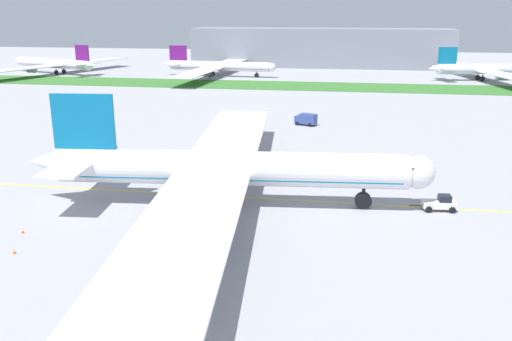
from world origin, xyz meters
The scene contains 13 objects.
ground_plane centered at (0.00, 0.00, 0.00)m, with size 600.00×600.00×0.00m, color #9E9EA3.
apron_taxi_line centered at (0.00, 2.16, 0.00)m, with size 280.00×0.36×0.01m, color yellow.
grass_median_strip centered at (0.00, 124.34, 0.05)m, with size 320.00×24.00×0.10m, color #38722D.
airliner_foreground centered at (4.46, -1.34, 5.32)m, with size 57.36×93.47×15.65m.
pushback_tug centered at (34.43, 1.34, 1.02)m, with size 6.37×2.71×2.24m.
ground_crew_wingwalker_port centered at (5.71, -21.22, 1.00)m, with size 0.36×0.56×1.65m.
traffic_cone_near_nose centered at (-18.08, -15.42, 0.28)m, with size 0.36×0.36×0.58m.
traffic_cone_port_wing centered at (-15.69, -20.98, 0.28)m, with size 0.36×0.36×0.58m.
service_truck_baggage_loader centered at (11.84, 55.60, 1.53)m, with size 5.59×3.93×2.82m.
parked_airliner_far_left centered at (-102.15, 145.49, 4.30)m, with size 45.84×76.41×12.67m.
parked_airliner_far_centre centered at (-32.00, 148.13, 4.16)m, with size 48.77×80.12×12.26m.
parked_airliner_far_right centered at (74.63, 151.83, 4.37)m, with size 46.78×77.04×12.88m.
terminal_building centered at (8.00, 194.16, 9.00)m, with size 122.56×20.00×18.00m, color gray.
Camera 1 is at (20.76, -72.29, 26.80)m, focal length 38.03 mm.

